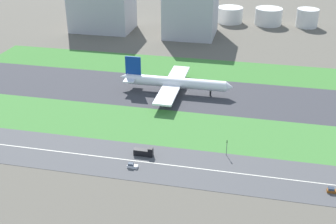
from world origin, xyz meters
The scene contains 16 objects.
ground_plane centered at (0.00, 0.00, 0.00)m, with size 800.00×800.00×0.00m, color #5B564C.
runway centered at (0.00, 0.00, 0.05)m, with size 280.00×46.00×0.10m, color #38383D.
grass_median_north centered at (0.00, 41.00, 0.05)m, with size 280.00×36.00×0.10m, color #3D7A33.
grass_median_south centered at (0.00, -41.00, 0.05)m, with size 280.00×36.00×0.10m, color #427F38.
highway centered at (0.00, -73.00, 0.05)m, with size 280.00×28.00×0.10m, color #4C4C4F.
highway_centerline centered at (0.00, -73.00, 0.11)m, with size 266.00×0.50×0.01m, color silver.
airliner centered at (-7.01, 0.00, 6.23)m, with size 65.00×56.00×19.70m.
truck_0 centered at (-5.89, -68.00, 1.67)m, with size 8.40×2.50×4.00m.
car_2 centered at (-8.30, -78.00, 0.92)m, with size 4.40×1.80×2.00m.
car_1 centered at (70.63, -78.00, 0.92)m, with size 4.40×1.80×2.00m.
traffic_light centered at (28.84, -60.01, 4.29)m, with size 0.36×0.50×7.20m.
terminal_building centered at (-90.00, 114.00, 22.44)m, with size 48.67×34.63×44.88m, color #B2B2B7.
hangar_building centered at (-16.41, 114.00, 23.33)m, with size 39.07×39.98×46.66m, color #B2B2B7.
fuel_tank_west centered at (10.98, 159.00, 6.68)m, with size 22.17×22.17×13.36m, color silver.
fuel_tank_centre centered at (44.07, 159.00, 7.10)m, with size 23.04×23.04×14.19m, color silver.
fuel_tank_east centered at (76.22, 159.00, 7.58)m, with size 18.20×18.20×15.16m, color silver.
Camera 1 is at (37.93, -220.78, 101.05)m, focal length 46.23 mm.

